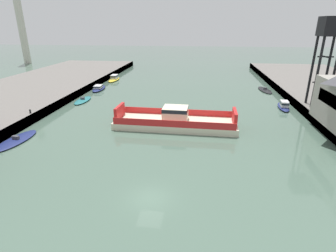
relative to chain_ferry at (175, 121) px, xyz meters
name	(u,v)px	position (x,y,z in m)	size (l,w,h in m)	color
ground_plane	(150,198)	(-0.62, -20.01, -1.06)	(400.00, 400.00, 0.00)	#4C6656
chain_ferry	(175,121)	(0.00, 0.00, 0.00)	(20.32, 6.86, 3.45)	beige
moored_boat_near_left	(83,100)	(-22.11, 13.47, -0.85)	(2.57, 7.13, 0.91)	#237075
moored_boat_near_right	(265,90)	(20.61, 28.92, -0.87)	(3.29, 8.42, 0.87)	black
moored_boat_mid_left	(284,106)	(21.00, 13.14, -0.45)	(2.67, 6.95, 1.64)	navy
moored_boat_mid_right	(16,140)	(-22.65, -8.77, -0.87)	(3.48, 8.40, 0.86)	navy
moored_boat_far_right	(114,78)	(-22.51, 37.71, -0.46)	(2.60, 8.22, 1.63)	yellow
moored_boat_upstream_a	(99,88)	(-22.55, 24.63, -0.58)	(3.04, 7.87, 1.30)	navy
crane_tower	(330,35)	(25.99, 10.45, 13.23)	(3.62, 3.62, 15.77)	black
bollard_left_far	(30,111)	(-25.23, -0.77, 1.00)	(0.32, 0.32, 0.71)	black
bollard_right_far	(330,122)	(23.98, -0.41, 1.00)	(0.32, 0.32, 0.71)	black
smokestack_distant_a	(20,17)	(-72.29, 70.50, 17.80)	(3.14, 3.14, 35.66)	beige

